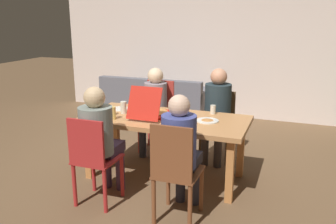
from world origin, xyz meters
The scene contains 19 objects.
ground_plane centered at (0.00, 0.00, 0.00)m, with size 20.00×20.00×0.00m, color brown.
back_wall centered at (0.00, 3.01, 1.31)m, with size 6.59×0.12×2.62m, color silver.
dining_table centered at (0.00, 0.00, 0.66)m, with size 1.91×0.91×0.75m.
chair_0 centered at (0.44, 0.89, 0.50)m, with size 0.42×0.41×0.90m.
person_0 centered at (0.44, 0.75, 0.73)m, with size 0.35×0.52×1.23m.
chair_1 centered at (-0.44, 0.87, 0.52)m, with size 0.43×0.41×0.99m.
person_1 centered at (-0.44, 0.72, 0.71)m, with size 0.32×0.50×1.20m.
chair_2 centered at (0.44, -0.90, 0.53)m, with size 0.41×0.44×0.98m.
person_2 centered at (0.44, -0.74, 0.72)m, with size 0.32×0.52×1.21m.
chair_3 centered at (-0.44, -0.88, 0.52)m, with size 0.41×0.42×0.94m.
person_3 centered at (-0.44, -0.73, 0.72)m, with size 0.34×0.53×1.22m.
pizza_box_0 centered at (-0.17, 0.02, 0.80)m, with size 0.38×0.55×0.38m.
plate_0 centered at (-0.66, 0.16, 0.75)m, with size 0.24×0.24×0.01m.
plate_1 centered at (0.50, 0.03, 0.76)m, with size 0.25×0.25×0.03m.
drinking_glass_0 centered at (0.48, 0.36, 0.80)m, with size 0.06×0.06×0.11m, color silver.
drinking_glass_1 centered at (-0.63, -0.11, 0.80)m, with size 0.07×0.07×0.10m, color #E0CA65.
drinking_glass_2 centered at (-0.53, -0.27, 0.82)m, with size 0.07×0.07×0.15m, color #E3C162.
drinking_glass_3 centered at (-0.54, 0.00, 0.82)m, with size 0.07×0.07×0.15m, color silver.
couch centered at (-1.07, 2.28, 0.29)m, with size 1.94×0.77×0.80m.
Camera 1 is at (1.43, -3.75, 1.90)m, focal length 38.47 mm.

